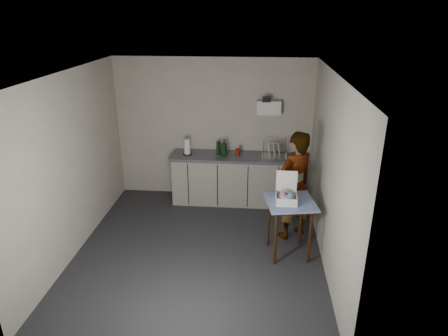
# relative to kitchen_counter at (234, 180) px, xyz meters

# --- Properties ---
(ground) EXTENTS (4.00, 4.00, 0.00)m
(ground) POSITION_rel_kitchen_counter_xyz_m (-0.40, -1.70, -0.43)
(ground) COLOR #25252A
(ground) RESTS_ON ground
(wall_back) EXTENTS (3.60, 0.02, 2.60)m
(wall_back) POSITION_rel_kitchen_counter_xyz_m (-0.40, 0.29, 0.87)
(wall_back) COLOR #B3AD9C
(wall_back) RESTS_ON ground
(wall_right) EXTENTS (0.02, 4.00, 2.60)m
(wall_right) POSITION_rel_kitchen_counter_xyz_m (1.39, -1.70, 0.87)
(wall_right) COLOR #B3AD9C
(wall_right) RESTS_ON ground
(wall_left) EXTENTS (0.02, 4.00, 2.60)m
(wall_left) POSITION_rel_kitchen_counter_xyz_m (-2.19, -1.70, 0.87)
(wall_left) COLOR #B3AD9C
(wall_left) RESTS_ON ground
(ceiling) EXTENTS (3.60, 4.00, 0.01)m
(ceiling) POSITION_rel_kitchen_counter_xyz_m (-0.40, -1.70, 2.17)
(ceiling) COLOR silver
(ceiling) RESTS_ON wall_back
(kitchen_counter) EXTENTS (2.24, 0.62, 0.91)m
(kitchen_counter) POSITION_rel_kitchen_counter_xyz_m (0.00, 0.00, 0.00)
(kitchen_counter) COLOR black
(kitchen_counter) RESTS_ON ground
(wall_shelf) EXTENTS (0.42, 0.18, 0.37)m
(wall_shelf) POSITION_rel_kitchen_counter_xyz_m (0.60, 0.22, 1.32)
(wall_shelf) COLOR white
(wall_shelf) RESTS_ON ground
(side_table) EXTENTS (0.77, 0.77, 0.86)m
(side_table) POSITION_rel_kitchen_counter_xyz_m (0.91, -1.67, 0.32)
(side_table) COLOR #361C0C
(side_table) RESTS_ON ground
(standing_man) EXTENTS (0.75, 0.71, 1.73)m
(standing_man) POSITION_rel_kitchen_counter_xyz_m (1.00, -1.15, 0.44)
(standing_man) COLOR #B2A593
(standing_man) RESTS_ON ground
(soap_bottle) EXTENTS (0.17, 0.17, 0.31)m
(soap_bottle) POSITION_rel_kitchen_counter_xyz_m (-0.17, -0.04, 0.64)
(soap_bottle) COLOR black
(soap_bottle) RESTS_ON kitchen_counter
(soda_can) EXTENTS (0.07, 0.07, 0.14)m
(soda_can) POSITION_rel_kitchen_counter_xyz_m (0.07, -0.01, 0.55)
(soda_can) COLOR red
(soda_can) RESTS_ON kitchen_counter
(dark_bottle) EXTENTS (0.08, 0.08, 0.26)m
(dark_bottle) POSITION_rel_kitchen_counter_xyz_m (-0.28, 0.02, 0.61)
(dark_bottle) COLOR black
(dark_bottle) RESTS_ON kitchen_counter
(paper_towel) EXTENTS (0.16, 0.16, 0.29)m
(paper_towel) POSITION_rel_kitchen_counter_xyz_m (-0.84, -0.02, 0.62)
(paper_towel) COLOR black
(paper_towel) RESTS_ON kitchen_counter
(dish_rack) EXTENTS (0.45, 0.33, 0.31)m
(dish_rack) POSITION_rel_kitchen_counter_xyz_m (0.72, -0.03, 0.55)
(dish_rack) COLOR silver
(dish_rack) RESTS_ON kitchen_counter
(bakery_box) EXTENTS (0.30, 0.31, 0.41)m
(bakery_box) POSITION_rel_kitchen_counter_xyz_m (0.84, -1.69, 0.52)
(bakery_box) COLOR white
(bakery_box) RESTS_ON side_table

